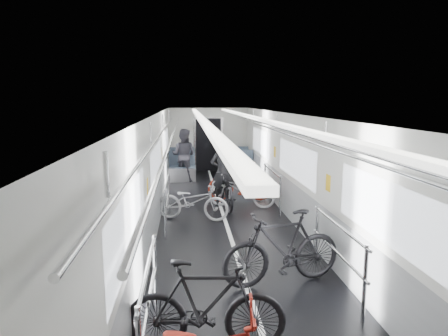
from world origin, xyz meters
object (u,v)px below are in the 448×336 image
object	(u,v)px
bike_right_near	(282,248)
bike_right_far	(241,182)
bike_aisle	(226,187)
bike_left_far	(193,201)
bike_right_mid	(242,190)
bike_left_mid	(206,306)
person_standing	(223,173)
person_seated	(184,155)

from	to	relation	value
bike_right_near	bike_right_far	bearing A→B (deg)	167.63
bike_aisle	bike_right_far	bearing A→B (deg)	40.63
bike_left_far	bike_right_mid	world-z (taller)	bike_right_mid
bike_left_mid	bike_left_far	xyz separation A→B (m)	(-0.06, 4.83, -0.08)
bike_aisle	person_standing	world-z (taller)	person_standing
person_standing	bike_right_near	bearing A→B (deg)	96.93
bike_right_near	bike_right_far	xyz separation A→B (m)	(0.06, 4.89, -0.02)
person_seated	bike_right_near	bearing A→B (deg)	120.39
bike_left_mid	person_standing	distance (m)	6.09
bike_left_mid	bike_aisle	size ratio (longest dim) A/B	0.91
bike_right_near	person_standing	xyz separation A→B (m)	(-0.46, 4.53, 0.30)
bike_right_near	bike_aisle	world-z (taller)	bike_right_near
bike_left_far	person_standing	bearing A→B (deg)	-16.74
bike_right_mid	person_standing	xyz separation A→B (m)	(-0.46, 0.24, 0.41)
bike_right_mid	bike_aisle	world-z (taller)	bike_aisle
bike_aisle	bike_right_mid	bearing A→B (deg)	-23.99
bike_aisle	person_seated	bearing A→B (deg)	102.92
bike_right_mid	person_standing	bearing A→B (deg)	-99.75
bike_right_near	bike_right_mid	xyz separation A→B (m)	(-0.00, 4.29, -0.11)
bike_left_mid	bike_left_far	world-z (taller)	bike_left_mid
bike_aisle	person_standing	size ratio (longest dim) A/B	1.10
bike_left_far	bike_right_far	distance (m)	2.05
bike_left_far	bike_right_near	xyz separation A→B (m)	(1.26, -3.33, 0.12)
bike_left_far	bike_right_mid	distance (m)	1.59
person_standing	person_seated	distance (m)	3.43
bike_left_far	person_seated	distance (m)	4.50
bike_right_mid	person_seated	distance (m)	3.83
person_seated	bike_left_mid	bearing A→B (deg)	111.38
bike_right_far	bike_aisle	xyz separation A→B (m)	(-0.46, -0.46, -0.03)
bike_left_far	bike_right_mid	bearing A→B (deg)	-35.66
bike_aisle	bike_left_mid	bearing A→B (deg)	-102.41
bike_left_mid	person_standing	size ratio (longest dim) A/B	1.00
person_seated	bike_right_mid	bearing A→B (deg)	132.39
bike_left_far	bike_right_mid	size ratio (longest dim) A/B	0.97
bike_aisle	bike_right_near	bearing A→B (deg)	-89.58
bike_right_mid	bike_right_far	bearing A→B (deg)	-168.09
bike_left_mid	bike_right_mid	distance (m)	5.92
bike_left_far	bike_aisle	bearing A→B (deg)	-21.17
person_standing	bike_left_far	bearing A→B (deg)	57.43
bike_left_far	person_seated	world-z (taller)	person_seated
bike_left_far	person_seated	xyz separation A→B (m)	(-0.21, 4.48, 0.44)
bike_right_far	person_standing	size ratio (longest dim) A/B	1.03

